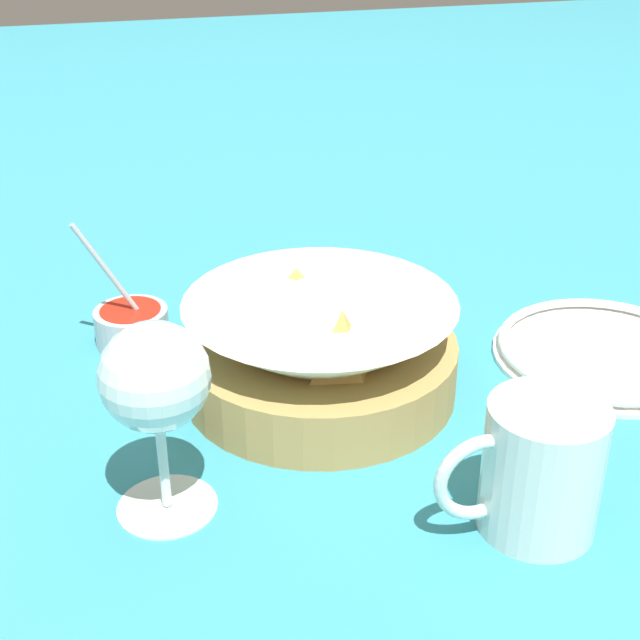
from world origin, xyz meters
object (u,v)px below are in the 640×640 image
food_basket (320,350)px  sauce_cup (132,324)px  beer_mug (539,473)px  side_plate (605,351)px  wine_glass (155,384)px

food_basket → sauce_cup: sauce_cup is taller
beer_mug → side_plate: beer_mug is taller
food_basket → side_plate: food_basket is taller
food_basket → beer_mug: bearing=113.5°
food_basket → wine_glass: size_ratio=1.60×
wine_glass → side_plate: size_ratio=0.72×
wine_glass → side_plate: 0.43m
side_plate → wine_glass: bearing=13.4°
food_basket → wine_glass: (0.15, 0.12, 0.06)m
sauce_cup → side_plate: 0.43m
food_basket → beer_mug: size_ratio=1.96×
beer_mug → side_plate: 0.26m
food_basket → beer_mug: food_basket is taller
side_plate → sauce_cup: bearing=-20.2°
food_basket → wine_glass: wine_glass is taller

